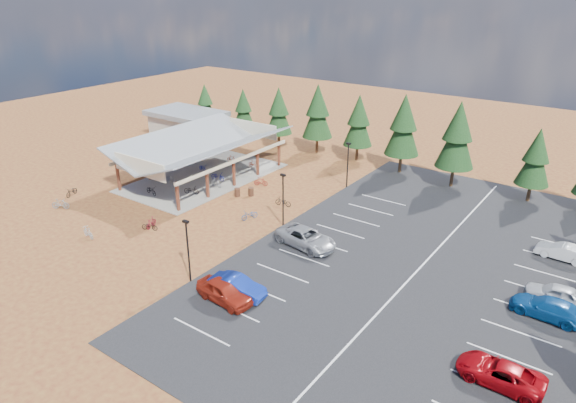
{
  "coord_description": "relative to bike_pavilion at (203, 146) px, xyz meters",
  "views": [
    {
      "loc": [
        30.58,
        -33.0,
        21.05
      ],
      "look_at": [
        4.47,
        3.53,
        1.79
      ],
      "focal_mm": 32.0,
      "sensor_mm": 36.0,
      "label": 1
    }
  ],
  "objects": [
    {
      "name": "trash_bin_1",
      "position": [
        7.87,
        -1.05,
        -3.37
      ],
      "size": [
        0.6,
        0.6,
        0.9
      ],
      "primitive_type": "cylinder",
      "color": "#402417",
      "rests_on": "ground"
    },
    {
      "name": "bike_14",
      "position": [
        11.55,
        -5.73,
        -3.36
      ],
      "size": [
        1.19,
        1.86,
        0.92
      ],
      "primitive_type": "imported",
      "rotation": [
        0.0,
        0.0,
        -0.36
      ],
      "color": "navy",
      "rests_on": "ground"
    },
    {
      "name": "bike_1",
      "position": [
        -1.99,
        -3.43,
        -3.28
      ],
      "size": [
        1.5,
        0.48,
        0.89
      ],
      "primitive_type": "imported",
      "rotation": [
        0.0,
        0.0,
        1.53
      ],
      "color": "#96999F",
      "rests_on": "concrete_pad"
    },
    {
      "name": "pine_4",
      "position": [
        11.42,
        15.89,
        1.34
      ],
      "size": [
        3.63,
        3.63,
        8.46
      ],
      "color": "#382314",
      "rests_on": "ground"
    },
    {
      "name": "car_1",
      "position": [
        19.14,
        -16.36,
        -3.06
      ],
      "size": [
        4.53,
        2.0,
        1.45
      ],
      "primitive_type": "imported",
      "rotation": [
        0.0,
        0.0,
        1.68
      ],
      "color": "navy",
      "rests_on": "asphalt_lot"
    },
    {
      "name": "pine_5",
      "position": [
        17.73,
        15.01,
        1.94
      ],
      "size": [
        4.05,
        4.05,
        9.44
      ],
      "color": "#382314",
      "rests_on": "ground"
    },
    {
      "name": "pine_2",
      "position": [
        -0.05,
        14.7,
        1.23
      ],
      "size": [
        3.55,
        3.55,
        8.28
      ],
      "color": "#382314",
      "rests_on": "ground"
    },
    {
      "name": "bike_5",
      "position": [
        3.33,
        -1.6,
        -3.22
      ],
      "size": [
        1.73,
        0.68,
        1.01
      ],
      "primitive_type": "imported",
      "rotation": [
        0.0,
        0.0,
        1.45
      ],
      "color": "gray",
      "rests_on": "concrete_pad"
    },
    {
      "name": "lamp_post_1",
      "position": [
        15.0,
        -5.0,
        -0.85
      ],
      "size": [
        0.5,
        0.25,
        5.14
      ],
      "color": "black",
      "rests_on": "ground"
    },
    {
      "name": "car_6",
      "position": [
        37.09,
        -14.47,
        -3.11
      ],
      "size": [
        4.86,
        2.28,
        1.35
      ],
      "primitive_type": "imported",
      "rotation": [
        0.0,
        0.0,
        -1.58
      ],
      "color": "#94060C",
      "rests_on": "asphalt_lot"
    },
    {
      "name": "bike_4",
      "position": [
        2.52,
        -4.58,
        -3.28
      ],
      "size": [
        1.78,
        1.12,
        0.88
      ],
      "primitive_type": "imported",
      "rotation": [
        0.0,
        0.0,
        1.92
      ],
      "color": "black",
      "rests_on": "concrete_pad"
    },
    {
      "name": "bike_12",
      "position": [
        5.56,
        -12.91,
        -3.42
      ],
      "size": [
        1.65,
        1.1,
        0.82
      ],
      "primitive_type": "imported",
      "rotation": [
        0.0,
        0.0,
        1.97
      ],
      "color": "black",
      "rests_on": "ground"
    },
    {
      "name": "bike_2",
      "position": [
        -1.52,
        1.28,
        -3.29
      ],
      "size": [
        1.74,
        1.05,
        0.87
      ],
      "primitive_type": "imported",
      "rotation": [
        0.0,
        0.0,
        1.26
      ],
      "color": "navy",
      "rests_on": "concrete_pad"
    },
    {
      "name": "pine_1",
      "position": [
        -6.73,
        15.22,
        0.6
      ],
      "size": [
        3.11,
        3.11,
        7.25
      ],
      "color": "#382314",
      "rests_on": "ground"
    },
    {
      "name": "pine_6",
      "position": [
        24.34,
        14.09,
        2.05
      ],
      "size": [
        4.13,
        4.13,
        9.61
      ],
      "color": "#382314",
      "rests_on": "ground"
    },
    {
      "name": "car_0",
      "position": [
        18.92,
        -17.48,
        -3.01
      ],
      "size": [
        4.68,
        2.19,
        1.55
      ],
      "primitive_type": "imported",
      "rotation": [
        0.0,
        0.0,
        1.49
      ],
      "color": "maroon",
      "rests_on": "asphalt_lot"
    },
    {
      "name": "bike_13",
      "position": [
        2.32,
        -17.12,
        -3.29
      ],
      "size": [
        1.82,
        0.74,
        1.06
      ],
      "primitive_type": "imported",
      "rotation": [
        0.0,
        0.0,
        4.57
      ],
      "color": "#9EA1A7",
      "rests_on": "ground"
    },
    {
      "name": "bike_pavilion",
      "position": [
        0.0,
        0.0,
        0.0
      ],
      "size": [
        11.65,
        19.4,
        4.97
      ],
      "color": "#5D251A",
      "rests_on": "concrete_pad"
    },
    {
      "name": "pine_3",
      "position": [
        5.57,
        15.59,
        1.78
      ],
      "size": [
        3.94,
        3.94,
        9.17
      ],
      "color": "#382314",
      "rests_on": "ground"
    },
    {
      "name": "car_2",
      "position": [
        19.01,
        -7.18,
        -3.0
      ],
      "size": [
        5.95,
        3.38,
        1.56
      ],
      "primitive_type": "imported",
      "rotation": [
        0.0,
        0.0,
        1.43
      ],
      "color": "gray",
      "rests_on": "asphalt_lot"
    },
    {
      "name": "bike_3",
      "position": [
        -0.93,
        5.85,
        -3.27
      ],
      "size": [
        1.51,
        0.46,
        0.91
      ],
      "primitive_type": "imported",
      "rotation": [
        0.0,
        0.0,
        1.59
      ],
      "color": "#9A2E16",
      "rests_on": "concrete_pad"
    },
    {
      "name": "trash_bin_0",
      "position": [
        6.82,
        -2.06,
        -3.37
      ],
      "size": [
        0.6,
        0.6,
        0.9
      ],
      "primitive_type": "cylinder",
      "color": "#402417",
      "rests_on": "ground"
    },
    {
      "name": "bike_9",
      "position": [
        -5.51,
        -14.9,
        -3.29
      ],
      "size": [
        1.79,
        1.39,
        1.08
      ],
      "primitive_type": "imported",
      "rotation": [
        0.0,
        0.0,
        2.13
      ],
      "color": "gray",
      "rests_on": "ground"
    },
    {
      "name": "pine_0",
      "position": [
        -14.91,
        15.91,
        0.42
      ],
      "size": [
        2.99,
        2.99,
        6.96
      ],
      "color": "#382314",
      "rests_on": "ground"
    },
    {
      "name": "outbuilding",
      "position": [
        -14.0,
        11.0,
        -1.8
      ],
      "size": [
        11.0,
        7.0,
        3.9
      ],
      "color": "#ADA593",
      "rests_on": "ground"
    },
    {
      "name": "bike_15",
      "position": [
        6.93,
        1.82,
        -3.35
      ],
      "size": [
        1.63,
        1.02,
        0.95
      ],
      "primitive_type": "imported",
      "rotation": [
        0.0,
        0.0,
        1.97
      ],
      "color": "maroon",
      "rests_on": "ground"
    },
    {
      "name": "lamp_post_0",
      "position": [
        15.0,
        -17.0,
        -0.85
      ],
      "size": [
        0.5,
        0.25,
        5.14
      ],
      "color": "black",
      "rests_on": "ground"
    },
    {
      "name": "ground",
      "position": [
        10.0,
        -7.0,
        -3.82
      ],
      "size": [
        140.0,
        140.0,
        0.0
      ],
      "primitive_type": "plane",
      "color": "#602719",
      "rests_on": "ground"
    },
    {
      "name": "bike_0",
      "position": [
        -0.81,
        -7.22,
        -3.23
      ],
      "size": [
        1.95,
        1.0,
        0.98
      ],
      "primitive_type": "imported",
      "rotation": [
        0.0,
        0.0,
        1.37
      ],
      "color": "black",
      "rests_on": "concrete_pad"
    },
    {
      "name": "bike_7",
      "position": [
        2.55,
        5.99,
        -3.28
      ],
      "size": [
        1.53,
        0.62,
        0.89
      ],
      "primitive_type": "imported",
      "rotation": [
        0.0,
        0.0,
        1.71
      ],
      "color": "#A02C13",
      "rests_on": "concrete_pad"
    },
    {
      "name": "lamp_post_2",
      "position": [
        15.0,
        7.0,
        -0.85
      ],
      "size": [
        0.5,
        0.25,
        5.14
      ],
      "color": "black",
      "rests_on": "ground"
    },
    {
      "name": "car_8",
      "position": [
        38.13,
        -3.93,
        -3.08
      ],
      "size": [
        4.25,
        1.91,
        1.42
      ],
      "primitive_type": "imported",
      "rotation": [
        0.0,
        0.0,
        -1.51
      ],
      "color": "#AEB0B6",
      "rests_on": "asphalt_lot"
    },
    {
      "name": "pine_7",
      "position": [
        32.31,
        14.61,
        0.94
      ],
      "size": [
        3.35,
        3.35,
        7.8
      ],
      "color": "#382314",
      "rests_on": "ground"
    },
    {
      "name": "asphalt_lot",
      "position": [
        28.5,
        -4.0,
        -3.8
      ],
      "size": [
        27.0,
        44.0,
        0.04
      ],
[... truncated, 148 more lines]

